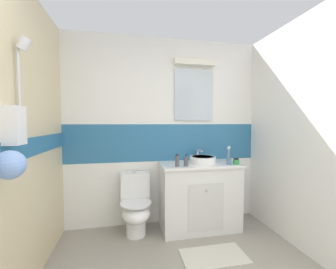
{
  "coord_description": "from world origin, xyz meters",
  "views": [
    {
      "loc": [
        -0.52,
        -0.4,
        1.37
      ],
      "look_at": [
        -0.07,
        1.85,
        1.24
      ],
      "focal_mm": 22.44,
      "sensor_mm": 36.0,
      "label": 1
    }
  ],
  "objects_px": {
    "toilet": "(136,206)",
    "deodorant_spray_can": "(177,161)",
    "soap_dispenser": "(186,161)",
    "hair_gel_jar": "(236,161)",
    "toothbrush_cup": "(229,160)",
    "sink_basin": "(203,159)"
  },
  "relations": [
    {
      "from": "sink_basin",
      "to": "soap_dispenser",
      "type": "xyz_separation_m",
      "value": [
        -0.27,
        -0.17,
        0.01
      ]
    },
    {
      "from": "toothbrush_cup",
      "to": "hair_gel_jar",
      "type": "distance_m",
      "value": 0.1
    },
    {
      "from": "toilet",
      "to": "soap_dispenser",
      "type": "relative_size",
      "value": 4.93
    },
    {
      "from": "sink_basin",
      "to": "hair_gel_jar",
      "type": "bearing_deg",
      "value": -25.29
    },
    {
      "from": "toilet",
      "to": "toothbrush_cup",
      "type": "height_order",
      "value": "toothbrush_cup"
    },
    {
      "from": "soap_dispenser",
      "to": "deodorant_spray_can",
      "type": "bearing_deg",
      "value": -178.79
    },
    {
      "from": "sink_basin",
      "to": "deodorant_spray_can",
      "type": "xyz_separation_m",
      "value": [
        -0.38,
        -0.17,
        0.03
      ]
    },
    {
      "from": "hair_gel_jar",
      "to": "deodorant_spray_can",
      "type": "bearing_deg",
      "value": 179.22
    },
    {
      "from": "sink_basin",
      "to": "toilet",
      "type": "relative_size",
      "value": 0.51
    },
    {
      "from": "soap_dispenser",
      "to": "sink_basin",
      "type": "bearing_deg",
      "value": 31.25
    },
    {
      "from": "sink_basin",
      "to": "hair_gel_jar",
      "type": "height_order",
      "value": "sink_basin"
    },
    {
      "from": "toothbrush_cup",
      "to": "deodorant_spray_can",
      "type": "xyz_separation_m",
      "value": [
        -0.67,
        -0.0,
        0.01
      ]
    },
    {
      "from": "toothbrush_cup",
      "to": "toilet",
      "type": "bearing_deg",
      "value": 172.38
    },
    {
      "from": "toothbrush_cup",
      "to": "soap_dispenser",
      "type": "relative_size",
      "value": 1.5
    },
    {
      "from": "toothbrush_cup",
      "to": "hair_gel_jar",
      "type": "relative_size",
      "value": 2.86
    },
    {
      "from": "soap_dispenser",
      "to": "hair_gel_jar",
      "type": "distance_m",
      "value": 0.65
    },
    {
      "from": "toilet",
      "to": "toothbrush_cup",
      "type": "distance_m",
      "value": 1.29
    },
    {
      "from": "deodorant_spray_can",
      "to": "hair_gel_jar",
      "type": "height_order",
      "value": "deodorant_spray_can"
    },
    {
      "from": "toilet",
      "to": "deodorant_spray_can",
      "type": "bearing_deg",
      "value": -17.83
    },
    {
      "from": "soap_dispenser",
      "to": "deodorant_spray_can",
      "type": "relative_size",
      "value": 0.99
    },
    {
      "from": "hair_gel_jar",
      "to": "toothbrush_cup",
      "type": "bearing_deg",
      "value": 172.24
    },
    {
      "from": "toilet",
      "to": "deodorant_spray_can",
      "type": "xyz_separation_m",
      "value": [
        0.49,
        -0.16,
        0.57
      ]
    }
  ]
}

